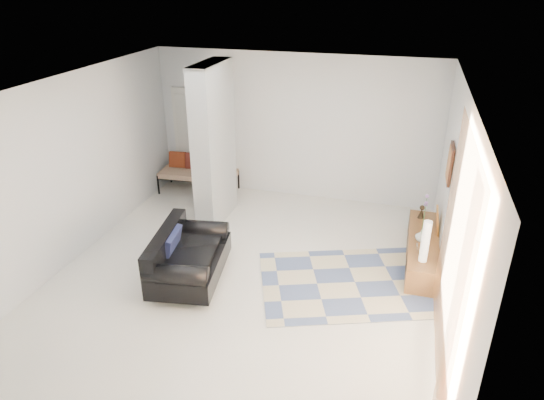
# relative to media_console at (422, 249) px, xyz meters

# --- Properties ---
(floor) EXTENTS (6.00, 6.00, 0.00)m
(floor) POSITION_rel_media_console_xyz_m (-2.52, -1.08, -0.20)
(floor) COLOR white
(floor) RESTS_ON ground
(ceiling) EXTENTS (6.00, 6.00, 0.00)m
(ceiling) POSITION_rel_media_console_xyz_m (-2.52, -1.08, 2.60)
(ceiling) COLOR white
(ceiling) RESTS_ON wall_back
(wall_back) EXTENTS (6.00, 0.00, 6.00)m
(wall_back) POSITION_rel_media_console_xyz_m (-2.52, 1.92, 1.20)
(wall_back) COLOR silver
(wall_back) RESTS_ON ground
(wall_front) EXTENTS (6.00, 0.00, 6.00)m
(wall_front) POSITION_rel_media_console_xyz_m (-2.52, -4.08, 1.20)
(wall_front) COLOR silver
(wall_front) RESTS_ON ground
(wall_left) EXTENTS (0.00, 6.00, 6.00)m
(wall_left) POSITION_rel_media_console_xyz_m (-5.27, -1.08, 1.20)
(wall_left) COLOR silver
(wall_left) RESTS_ON ground
(wall_right) EXTENTS (0.00, 6.00, 6.00)m
(wall_right) POSITION_rel_media_console_xyz_m (0.23, -1.08, 1.20)
(wall_right) COLOR silver
(wall_right) RESTS_ON ground
(partition_column) EXTENTS (0.35, 1.20, 2.80)m
(partition_column) POSITION_rel_media_console_xyz_m (-3.62, 0.52, 1.20)
(partition_column) COLOR #9A9FA1
(partition_column) RESTS_ON floor
(hallway_door) EXTENTS (0.85, 0.06, 2.04)m
(hallway_door) POSITION_rel_media_console_xyz_m (-4.62, 1.88, 0.82)
(hallway_door) COLOR silver
(hallway_door) RESTS_ON floor
(curtain) EXTENTS (0.00, 2.55, 2.55)m
(curtain) POSITION_rel_media_console_xyz_m (0.15, -2.23, 1.25)
(curtain) COLOR orange
(curtain) RESTS_ON wall_right
(wall_art) EXTENTS (0.04, 0.45, 0.55)m
(wall_art) POSITION_rel_media_console_xyz_m (0.20, -0.00, 1.45)
(wall_art) COLOR black
(wall_art) RESTS_ON wall_right
(media_console) EXTENTS (0.45, 1.96, 0.80)m
(media_console) POSITION_rel_media_console_xyz_m (0.00, 0.00, 0.00)
(media_console) COLOR brown
(media_console) RESTS_ON floor
(loveseat) EXTENTS (1.12, 1.66, 0.76)m
(loveseat) POSITION_rel_media_console_xyz_m (-3.33, -1.44, 0.15)
(loveseat) COLOR silver
(loveseat) RESTS_ON floor
(daybed) EXTENTS (1.59, 0.74, 0.77)m
(daybed) POSITION_rel_media_console_xyz_m (-4.45, 1.55, 0.22)
(daybed) COLOR black
(daybed) RESTS_ON floor
(area_rug) EXTENTS (3.15, 2.62, 0.01)m
(area_rug) POSITION_rel_media_console_xyz_m (-0.92, -0.88, -0.20)
(area_rug) COLOR beige
(area_rug) RESTS_ON floor
(cylinder_lamp) EXTENTS (0.11, 0.11, 0.62)m
(cylinder_lamp) POSITION_rel_media_console_xyz_m (-0.02, -0.66, 0.51)
(cylinder_lamp) COLOR beige
(cylinder_lamp) RESTS_ON media_console
(bronze_figurine) EXTENTS (0.13, 0.13, 0.23)m
(bronze_figurine) POSITION_rel_media_console_xyz_m (-0.05, 0.69, 0.31)
(bronze_figurine) COLOR black
(bronze_figurine) RESTS_ON media_console
(vase) EXTENTS (0.18, 0.18, 0.18)m
(vase) POSITION_rel_media_console_xyz_m (-0.05, -0.09, 0.29)
(vase) COLOR silver
(vase) RESTS_ON media_console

